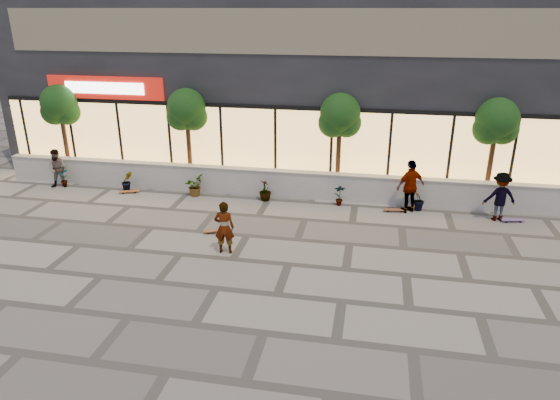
% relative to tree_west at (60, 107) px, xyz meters
% --- Properties ---
extents(ground, '(80.00, 80.00, 0.00)m').
position_rel_tree_west_xyz_m(ground, '(9.00, -7.70, -2.99)').
color(ground, '#A79F91').
rests_on(ground, ground).
extents(planter_wall, '(22.00, 0.42, 1.04)m').
position_rel_tree_west_xyz_m(planter_wall, '(9.00, -0.70, -2.46)').
color(planter_wall, silver).
rests_on(planter_wall, ground).
extents(retail_building, '(24.00, 9.17, 8.50)m').
position_rel_tree_west_xyz_m(retail_building, '(9.00, 4.79, 1.26)').
color(retail_building, black).
rests_on(retail_building, ground).
extents(shrub_a, '(0.43, 0.29, 0.81)m').
position_rel_tree_west_xyz_m(shrub_a, '(0.50, -1.25, -2.58)').
color(shrub_a, '#173D13').
rests_on(shrub_a, ground).
extents(shrub_b, '(0.57, 0.57, 0.81)m').
position_rel_tree_west_xyz_m(shrub_b, '(3.30, -1.25, -2.58)').
color(shrub_b, '#173D13').
rests_on(shrub_b, ground).
extents(shrub_c, '(0.68, 0.77, 0.81)m').
position_rel_tree_west_xyz_m(shrub_c, '(6.10, -1.25, -2.58)').
color(shrub_c, '#173D13').
rests_on(shrub_c, ground).
extents(shrub_d, '(0.64, 0.64, 0.81)m').
position_rel_tree_west_xyz_m(shrub_d, '(8.90, -1.25, -2.58)').
color(shrub_d, '#173D13').
rests_on(shrub_d, ground).
extents(shrub_e, '(0.46, 0.35, 0.81)m').
position_rel_tree_west_xyz_m(shrub_e, '(11.70, -1.25, -2.58)').
color(shrub_e, '#173D13').
rests_on(shrub_e, ground).
extents(shrub_f, '(0.55, 0.57, 0.81)m').
position_rel_tree_west_xyz_m(shrub_f, '(14.50, -1.25, -2.58)').
color(shrub_f, '#173D13').
rests_on(shrub_f, ground).
extents(tree_west, '(1.60, 1.50, 3.92)m').
position_rel_tree_west_xyz_m(tree_west, '(0.00, 0.00, 0.00)').
color(tree_west, '#482719').
rests_on(tree_west, ground).
extents(tree_midwest, '(1.60, 1.50, 3.92)m').
position_rel_tree_west_xyz_m(tree_midwest, '(5.50, 0.00, 0.00)').
color(tree_midwest, '#482719').
rests_on(tree_midwest, ground).
extents(tree_mideast, '(1.60, 1.50, 3.92)m').
position_rel_tree_west_xyz_m(tree_mideast, '(11.50, 0.00, 0.00)').
color(tree_mideast, '#482719').
rests_on(tree_mideast, ground).
extents(tree_east, '(1.60, 1.50, 3.92)m').
position_rel_tree_west_xyz_m(tree_east, '(17.00, 0.00, 0.00)').
color(tree_east, '#482719').
rests_on(tree_east, ground).
extents(skater_center, '(0.63, 0.45, 1.62)m').
position_rel_tree_west_xyz_m(skater_center, '(8.65, -5.68, -2.18)').
color(skater_center, silver).
rests_on(skater_center, ground).
extents(skater_left, '(0.91, 0.79, 1.59)m').
position_rel_tree_west_xyz_m(skater_left, '(0.44, -1.40, -2.19)').
color(skater_left, tan).
rests_on(skater_left, ground).
extents(skater_right_near, '(1.19, 1.02, 1.91)m').
position_rel_tree_west_xyz_m(skater_right_near, '(14.17, -1.40, -2.03)').
color(skater_right_near, silver).
rests_on(skater_right_near, ground).
extents(skater_right_far, '(1.20, 0.83, 1.70)m').
position_rel_tree_west_xyz_m(skater_right_far, '(17.12, -1.58, -2.14)').
color(skater_right_far, maroon).
rests_on(skater_right_far, ground).
extents(skateboard_center, '(0.77, 0.50, 0.09)m').
position_rel_tree_west_xyz_m(skateboard_center, '(7.93, -4.41, -2.91)').
color(skateboard_center, brown).
rests_on(skateboard_center, ground).
extents(skateboard_left, '(0.78, 0.46, 0.09)m').
position_rel_tree_west_xyz_m(skateboard_left, '(3.48, -1.50, -2.91)').
color(skateboard_left, orange).
rests_on(skateboard_left, ground).
extents(skateboard_right_near, '(0.79, 0.30, 0.09)m').
position_rel_tree_west_xyz_m(skateboard_right_near, '(13.69, -1.51, -2.91)').
color(skateboard_right_near, brown).
rests_on(skateboard_right_near, ground).
extents(skateboard_right_far, '(0.79, 0.36, 0.09)m').
position_rel_tree_west_xyz_m(skateboard_right_far, '(17.62, -1.68, -2.91)').
color(skateboard_right_far, '#7557A1').
rests_on(skateboard_right_far, ground).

